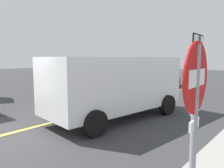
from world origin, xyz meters
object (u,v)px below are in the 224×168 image
object	(u,v)px
white_van	(116,83)
car_yellow_crossing	(161,76)
stop_sign	(195,112)
speed_limit_sign	(196,84)

from	to	relation	value
white_van	car_yellow_crossing	bearing A→B (deg)	18.53
stop_sign	car_yellow_crossing	bearing A→B (deg)	29.45
speed_limit_sign	white_van	size ratio (longest dim) A/B	0.47
white_van	car_yellow_crossing	world-z (taller)	white_van
white_van	car_yellow_crossing	xyz separation A→B (m)	(9.04, 3.03, -0.47)
stop_sign	car_yellow_crossing	world-z (taller)	stop_sign
white_van	speed_limit_sign	bearing A→B (deg)	-124.37
stop_sign	white_van	size ratio (longest dim) A/B	0.43
stop_sign	car_yellow_crossing	distance (m)	14.61
speed_limit_sign	car_yellow_crossing	distance (m)	13.49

